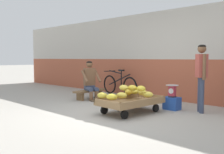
# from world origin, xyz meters

# --- Properties ---
(ground_plane) EXTENTS (80.00, 80.00, 0.00)m
(ground_plane) POSITION_xyz_m (0.00, 0.00, 0.00)
(ground_plane) COLOR #A39E93
(back_wall) EXTENTS (16.00, 0.30, 2.63)m
(back_wall) POSITION_xyz_m (0.00, 2.78, 1.31)
(back_wall) COLOR #A35138
(back_wall) RESTS_ON ground
(banana_cart) EXTENTS (0.92, 1.49, 0.36)m
(banana_cart) POSITION_xyz_m (0.22, 0.46, 0.24)
(banana_cart) COLOR #99754C
(banana_cart) RESTS_ON ground
(banana_pile) EXTENTS (0.88, 1.23, 0.27)m
(banana_pile) POSITION_xyz_m (0.16, 0.47, 0.46)
(banana_pile) COLOR gold
(banana_pile) RESTS_ON banana_cart
(low_bench) EXTENTS (0.39, 1.12, 0.27)m
(low_bench) POSITION_xyz_m (-1.98, 1.14, 0.20)
(low_bench) COLOR brown
(low_bench) RESTS_ON ground
(vendor_seated) EXTENTS (0.74, 0.62, 1.14)m
(vendor_seated) POSITION_xyz_m (-1.90, 1.11, 0.57)
(vendor_seated) COLOR brown
(vendor_seated) RESTS_ON ground
(plastic_crate) EXTENTS (0.36, 0.28, 0.30)m
(plastic_crate) POSITION_xyz_m (0.67, 1.46, 0.15)
(plastic_crate) COLOR #234CA8
(plastic_crate) RESTS_ON ground
(weighing_scale) EXTENTS (0.30, 0.30, 0.29)m
(weighing_scale) POSITION_xyz_m (0.67, 1.46, 0.45)
(weighing_scale) COLOR #28282D
(weighing_scale) RESTS_ON plastic_crate
(bicycle_near_left) EXTENTS (1.66, 0.48, 0.86)m
(bicycle_near_left) POSITION_xyz_m (-1.86, 2.34, 0.35)
(bicycle_near_left) COLOR black
(bicycle_near_left) RESTS_ON ground
(customer_adult) EXTENTS (0.36, 0.39, 1.53)m
(customer_adult) POSITION_xyz_m (1.31, 1.61, 0.95)
(customer_adult) COLOR #38425B
(customer_adult) RESTS_ON ground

